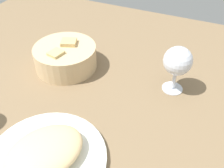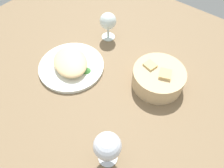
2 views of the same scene
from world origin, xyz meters
TOP-DOWN VIEW (x-y plane):
  - ground_plane at (0.00, 0.00)cm, footprint 140.00×140.00cm
  - plate at (-10.90, 1.35)cm, footprint 25.91×25.91cm
  - omelette at (-10.90, 1.35)cm, footprint 21.00×19.38cm
  - lettuce_garnish at (-4.15, 2.88)cm, footprint 3.62×3.62cm
  - bread_basket at (20.23, 15.51)cm, footprint 19.01×19.01cm
  - wine_glass_near at (23.28, -17.68)cm, footprint 7.79×7.79cm

SIDE VIEW (x-z plane):
  - ground_plane at x=0.00cm, z-range -2.00..0.00cm
  - plate at x=-10.90cm, z-range 0.00..1.40cm
  - lettuce_garnish at x=-4.15cm, z-range 1.40..3.07cm
  - omelette at x=-10.90cm, z-range 1.40..5.45cm
  - bread_basket at x=20.23cm, z-range -0.47..7.89cm
  - wine_glass_near at x=23.28cm, z-range 2.47..16.12cm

